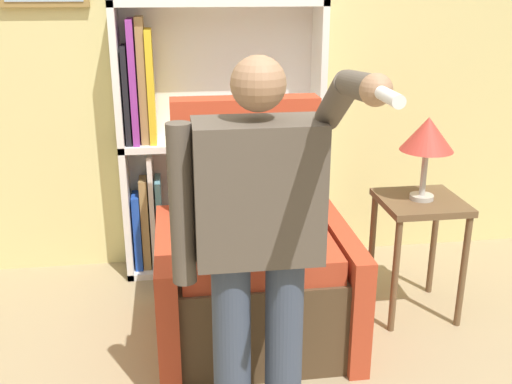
{
  "coord_description": "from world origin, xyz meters",
  "views": [
    {
      "loc": [
        -0.33,
        -1.73,
        1.79
      ],
      "look_at": [
        0.0,
        0.64,
        0.94
      ],
      "focal_mm": 42.0,
      "sensor_mm": 36.0,
      "label": 1
    }
  ],
  "objects_px": {
    "bookcase": "(200,144)",
    "side_table": "(419,221)",
    "armchair": "(253,266)",
    "person_standing": "(258,238)",
    "table_lamp": "(427,136)"
  },
  "relations": [
    {
      "from": "armchair",
      "to": "person_standing",
      "type": "relative_size",
      "value": 0.78
    },
    {
      "from": "bookcase",
      "to": "side_table",
      "type": "relative_size",
      "value": 2.49
    },
    {
      "from": "person_standing",
      "to": "table_lamp",
      "type": "xyz_separation_m",
      "value": [
        1.02,
        0.87,
        0.13
      ]
    },
    {
      "from": "armchair",
      "to": "side_table",
      "type": "distance_m",
      "value": 0.95
    },
    {
      "from": "person_standing",
      "to": "table_lamp",
      "type": "height_order",
      "value": "person_standing"
    },
    {
      "from": "bookcase",
      "to": "person_standing",
      "type": "bearing_deg",
      "value": -85.37
    },
    {
      "from": "armchair",
      "to": "side_table",
      "type": "bearing_deg",
      "value": 4.57
    },
    {
      "from": "table_lamp",
      "to": "bookcase",
      "type": "bearing_deg",
      "value": 147.36
    },
    {
      "from": "bookcase",
      "to": "table_lamp",
      "type": "xyz_separation_m",
      "value": [
        1.15,
        -0.73,
        0.19
      ]
    },
    {
      "from": "table_lamp",
      "to": "person_standing",
      "type": "bearing_deg",
      "value": -139.4
    },
    {
      "from": "bookcase",
      "to": "person_standing",
      "type": "relative_size",
      "value": 1.08
    },
    {
      "from": "armchair",
      "to": "person_standing",
      "type": "bearing_deg",
      "value": -96.21
    },
    {
      "from": "bookcase",
      "to": "table_lamp",
      "type": "bearing_deg",
      "value": -32.64
    },
    {
      "from": "side_table",
      "to": "bookcase",
      "type": "bearing_deg",
      "value": 147.36
    },
    {
      "from": "bookcase",
      "to": "side_table",
      "type": "xyz_separation_m",
      "value": [
        1.15,
        -0.73,
        -0.29
      ]
    }
  ]
}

